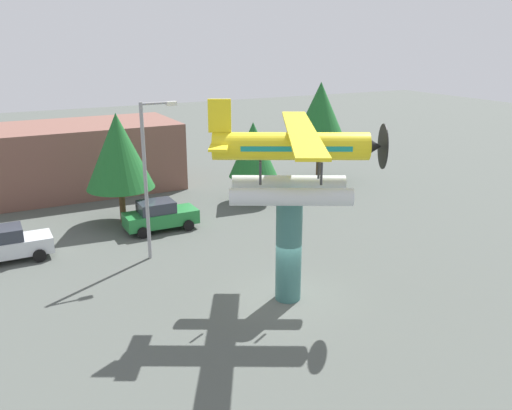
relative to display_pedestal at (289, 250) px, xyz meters
name	(u,v)px	position (x,y,z in m)	size (l,w,h in m)	color
ground_plane	(288,298)	(0.00, 0.00, -2.26)	(140.00, 140.00, 0.00)	#4C514C
display_pedestal	(289,250)	(0.00, 0.00, 0.00)	(1.10, 1.10, 4.52)	#386B66
floatplane_monument	(294,158)	(0.12, -0.06, 3.93)	(7.11, 9.71, 4.00)	silver
car_near_silver	(6,244)	(-10.47, 10.03, -1.38)	(4.20, 2.02, 1.76)	silver
car_mid_green	(160,215)	(-2.23, 10.88, -1.38)	(4.20, 2.02, 1.76)	#237A38
streetlight_primary	(149,170)	(-3.80, 7.06, 2.32)	(1.84, 0.28, 7.90)	gray
storefront_building	(77,157)	(-4.84, 22.00, 0.15)	(14.25, 7.23, 4.83)	brown
tree_east	(118,151)	(-3.80, 13.27, 2.12)	(4.03, 4.03, 6.63)	brown
tree_center_back	(253,150)	(5.22, 13.50, 1.33)	(3.30, 3.30, 5.44)	brown
tree_far_east	(320,117)	(11.96, 15.67, 2.80)	(4.62, 4.62, 7.64)	brown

